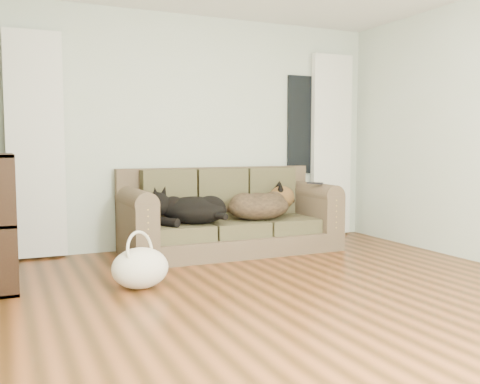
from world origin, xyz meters
name	(u,v)px	position (x,y,z in m)	size (l,w,h in m)	color
floor	(309,303)	(0.00, 0.00, 0.00)	(5.00, 5.00, 0.00)	#3E240E
wall_back	(194,132)	(0.00, 2.50, 1.30)	(4.50, 0.04, 2.60)	#AFC0A3
curtain_left	(35,145)	(-1.70, 2.42, 1.15)	(0.55, 0.08, 2.25)	white
curtain_right	(331,145)	(1.80, 2.42, 1.15)	(0.55, 0.08, 2.25)	white
window_pane	(305,125)	(1.45, 2.47, 1.40)	(0.50, 0.03, 1.20)	black
sofa	(231,210)	(0.23, 1.98, 0.45)	(2.30, 0.99, 0.94)	brown
dog_black_lab	(190,211)	(-0.27, 1.88, 0.48)	(0.68, 0.48, 0.29)	black
dog_shepherd	(261,206)	(0.54, 1.87, 0.49)	(0.73, 0.51, 0.32)	black
tv_remote	(315,183)	(1.16, 1.78, 0.73)	(0.05, 0.18, 0.02)	black
tote_bag	(140,269)	(-1.03, 0.89, 0.16)	(0.46, 0.36, 0.33)	beige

